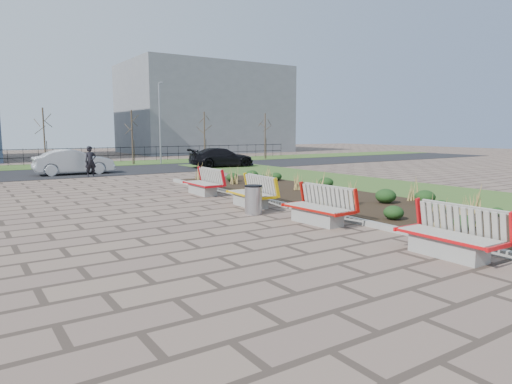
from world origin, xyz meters
TOP-DOWN VIEW (x-y plane):
  - ground at (0.00, 0.00)m, footprint 120.00×120.00m
  - planting_bed at (6.25, 5.00)m, footprint 4.50×18.00m
  - planting_curb at (3.92, 5.00)m, footprint 0.16×18.00m
  - grass_verge_near at (11.00, 5.00)m, footprint 5.00×38.00m
  - grass_verge_far at (0.00, 28.00)m, footprint 80.00×5.00m
  - road at (0.00, 22.00)m, footprint 80.00×7.00m
  - bench_a at (3.00, -1.69)m, footprint 0.91×2.10m
  - bench_b at (3.00, 2.27)m, footprint 1.02×2.15m
  - bench_c at (3.00, 5.62)m, footprint 1.05×2.16m
  - bench_d at (3.00, 9.14)m, footprint 0.94×2.12m
  - litter_bin at (2.35, 4.43)m, footprint 0.52×0.52m
  - pedestrian at (1.05, 18.68)m, footprint 0.65×0.45m
  - car_silver at (0.60, 20.70)m, footprint 4.37×1.60m
  - car_black at (10.28, 20.57)m, footprint 4.72×2.36m
  - tree_c at (0.00, 26.50)m, footprint 1.40×1.40m
  - tree_d at (6.00, 26.50)m, footprint 1.40×1.40m
  - tree_e at (12.00, 26.50)m, footprint 1.40×1.40m
  - tree_f at (18.00, 26.50)m, footprint 1.40×1.40m
  - lamp_east at (8.00, 26.00)m, footprint 0.24×0.60m
  - railing_fence at (0.00, 29.50)m, footprint 44.00×0.10m
  - building_grey at (20.00, 42.00)m, footprint 18.00×12.00m

SIDE VIEW (x-z plane):
  - ground at x=0.00m, z-range 0.00..0.00m
  - road at x=0.00m, z-range 0.00..0.02m
  - grass_verge_near at x=11.00m, z-range 0.00..0.04m
  - grass_verge_far at x=0.00m, z-range 0.00..0.04m
  - planting_bed at x=6.25m, z-range 0.00..0.10m
  - planting_curb at x=3.92m, z-range 0.00..0.15m
  - litter_bin at x=2.35m, z-range 0.00..0.86m
  - bench_a at x=3.00m, z-range 0.00..1.00m
  - bench_b at x=3.00m, z-range 0.00..1.00m
  - bench_c at x=3.00m, z-range 0.00..1.00m
  - bench_d at x=3.00m, z-range 0.00..1.00m
  - railing_fence at x=0.00m, z-range 0.04..1.24m
  - car_black at x=10.28m, z-range 0.02..1.34m
  - car_silver at x=0.60m, z-range 0.02..1.45m
  - pedestrian at x=1.05m, z-range 0.00..1.69m
  - tree_c at x=0.00m, z-range 0.04..4.04m
  - tree_d at x=6.00m, z-range 0.04..4.04m
  - tree_e at x=12.00m, z-range 0.04..4.04m
  - tree_f at x=18.00m, z-range 0.04..4.04m
  - lamp_east at x=8.00m, z-range 0.04..6.04m
  - building_grey at x=20.00m, z-range 0.00..10.00m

